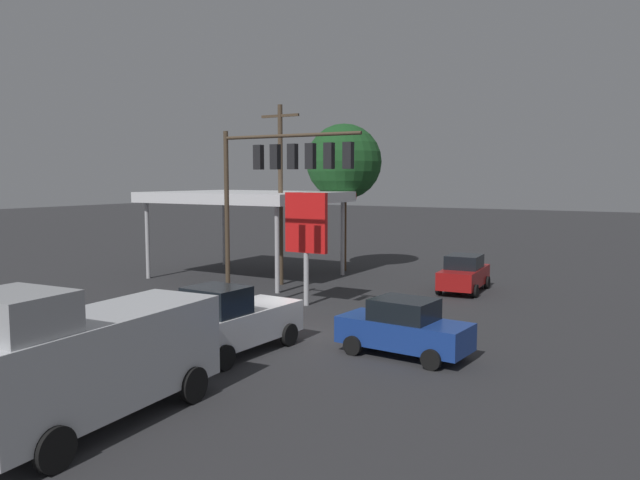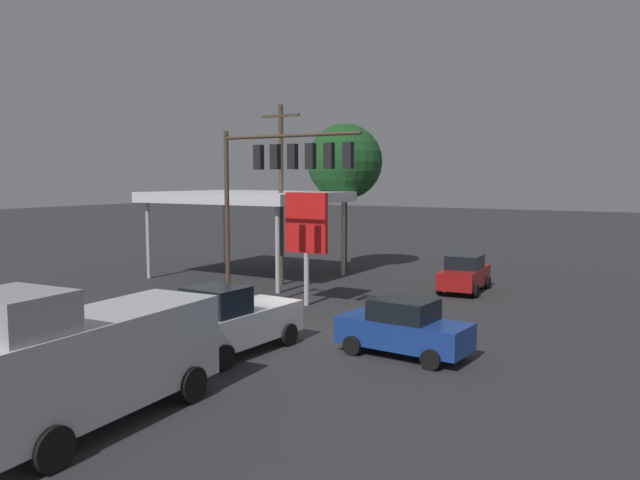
% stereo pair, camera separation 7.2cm
% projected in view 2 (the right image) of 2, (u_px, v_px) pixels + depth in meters
% --- Properties ---
extents(ground_plane, '(200.00, 200.00, 0.00)m').
position_uv_depth(ground_plane, '(292.00, 339.00, 23.09)').
color(ground_plane, '#2D2D30').
extents(traffic_signal_assembly, '(6.49, 0.43, 7.89)m').
position_uv_depth(traffic_signal_assembly, '(280.00, 173.00, 24.99)').
color(traffic_signal_assembly, '#473828').
rests_on(traffic_signal_assembly, ground).
extents(utility_pole, '(2.40, 0.26, 9.89)m').
position_uv_depth(utility_pole, '(281.00, 191.00, 34.29)').
color(utility_pole, '#473828').
rests_on(utility_pole, ground).
extents(gas_station_canopy, '(10.48, 8.28, 5.10)m').
position_uv_depth(gas_station_canopy, '(247.00, 198.00, 37.16)').
color(gas_station_canopy, silver).
rests_on(gas_station_canopy, ground).
extents(price_sign, '(2.16, 0.27, 5.26)m').
position_uv_depth(price_sign, '(306.00, 227.00, 28.76)').
color(price_sign, '#B7B7BC').
rests_on(price_sign, ground).
extents(pickup_parked, '(2.45, 5.29, 2.40)m').
position_uv_depth(pickup_parked, '(232.00, 321.00, 21.03)').
color(pickup_parked, silver).
rests_on(pickup_parked, ground).
extents(delivery_truck, '(2.90, 6.93, 3.58)m').
position_uv_depth(delivery_truck, '(88.00, 357.00, 14.79)').
color(delivery_truck, silver).
rests_on(delivery_truck, ground).
extents(sedan_waiting, '(4.52, 2.31, 1.93)m').
position_uv_depth(sedan_waiting, '(404.00, 328.00, 20.78)').
color(sedan_waiting, navy).
rests_on(sedan_waiting, ground).
extents(sedan_far, '(2.31, 4.52, 1.93)m').
position_uv_depth(sedan_far, '(464.00, 274.00, 32.55)').
color(sedan_far, maroon).
rests_on(sedan_far, ground).
extents(street_tree, '(4.76, 4.76, 9.33)m').
position_uv_depth(street_tree, '(345.00, 162.00, 39.31)').
color(street_tree, '#4C331E').
rests_on(street_tree, ground).
extents(fire_hydrant, '(0.24, 0.24, 0.88)m').
position_uv_depth(fire_hydrant, '(160.00, 324.00, 23.56)').
color(fire_hydrant, red).
rests_on(fire_hydrant, ground).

